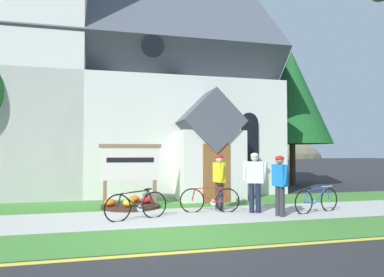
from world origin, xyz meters
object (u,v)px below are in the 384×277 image
(bicycle_red, at_px, (317,200))
(bicycle_yellow, at_px, (137,205))
(cyclist_in_blue_jersey, at_px, (255,177))
(cyclist_in_orange_jersey, at_px, (280,181))
(bicycle_green, at_px, (210,200))
(church_sign, at_px, (130,165))
(cyclist_in_white_jersey, at_px, (219,177))
(roadside_conifer, at_px, (292,97))

(bicycle_red, relative_size, bicycle_yellow, 1.02)
(bicycle_red, relative_size, cyclist_in_blue_jersey, 0.98)
(bicycle_yellow, distance_m, cyclist_in_orange_jersey, 4.03)
(bicycle_yellow, relative_size, cyclist_in_orange_jersey, 1.00)
(bicycle_green, relative_size, cyclist_in_blue_jersey, 0.99)
(church_sign, relative_size, cyclist_in_orange_jersey, 1.22)
(cyclist_in_white_jersey, bearing_deg, roadside_conifer, 46.38)
(bicycle_green, relative_size, bicycle_red, 1.01)
(church_sign, distance_m, cyclist_in_white_jersey, 3.02)
(cyclist_in_blue_jersey, bearing_deg, roadside_conifer, 53.48)
(bicycle_yellow, bearing_deg, cyclist_in_white_jersey, 20.95)
(cyclist_in_orange_jersey, bearing_deg, bicycle_red, 12.06)
(cyclist_in_blue_jersey, bearing_deg, cyclist_in_white_jersey, 136.06)
(cyclist_in_blue_jersey, height_order, cyclist_in_white_jersey, cyclist_in_blue_jersey)
(bicycle_red, xyz_separation_m, bicycle_yellow, (-5.31, 0.19, 0.01))
(bicycle_green, distance_m, bicycle_yellow, 2.31)
(cyclist_in_white_jersey, relative_size, cyclist_in_orange_jersey, 1.01)
(cyclist_in_blue_jersey, bearing_deg, bicycle_red, -12.13)
(church_sign, height_order, bicycle_yellow, church_sign)
(cyclist_in_orange_jersey, distance_m, roadside_conifer, 10.52)
(bicycle_green, bearing_deg, bicycle_yellow, -164.62)
(cyclist_in_orange_jersey, bearing_deg, church_sign, 144.20)
(bicycle_green, height_order, roadside_conifer, roadside_conifer)
(cyclist_in_blue_jersey, xyz_separation_m, cyclist_in_white_jersey, (-0.85, 0.81, -0.04))
(church_sign, distance_m, cyclist_in_blue_jersey, 4.14)
(bicycle_green, distance_m, roadside_conifer, 10.94)
(bicycle_green, relative_size, cyclist_in_orange_jersey, 1.04)
(bicycle_yellow, xyz_separation_m, roadside_conifer, (9.15, 7.84, 4.42))
(bicycle_yellow, bearing_deg, bicycle_red, -2.04)
(cyclist_in_white_jersey, xyz_separation_m, roadside_conifer, (6.50, 6.82, 3.78))
(cyclist_in_orange_jersey, bearing_deg, bicycle_yellow, 173.09)
(bicycle_yellow, bearing_deg, church_sign, 90.30)
(cyclist_in_orange_jersey, height_order, roadside_conifer, roadside_conifer)
(bicycle_red, xyz_separation_m, cyclist_in_white_jersey, (-2.66, 1.20, 0.65))
(roadside_conifer, bearing_deg, bicycle_yellow, -139.43)
(cyclist_in_white_jersey, xyz_separation_m, cyclist_in_orange_jersey, (1.30, -1.49, -0.02))
(bicycle_green, distance_m, cyclist_in_white_jersey, 0.86)
(church_sign, bearing_deg, bicycle_red, -25.79)
(church_sign, xyz_separation_m, cyclist_in_white_jersey, (2.66, -1.37, -0.36))
(bicycle_green, height_order, cyclist_in_white_jersey, cyclist_in_white_jersey)
(church_sign, distance_m, bicycle_red, 6.00)
(cyclist_in_blue_jersey, distance_m, cyclist_in_white_jersey, 1.17)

